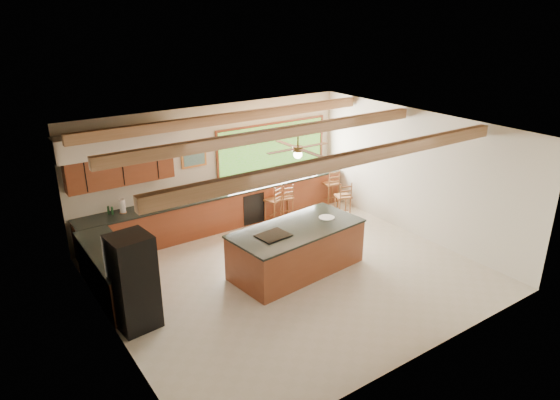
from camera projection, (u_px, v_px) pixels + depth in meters
ground at (291, 274)px, 10.30m from camera, size 7.20×7.20×0.00m
room_shell at (266, 165)px, 9.91m from camera, size 7.27×6.54×3.02m
counter_run at (200, 222)px, 11.63m from camera, size 7.12×3.10×1.26m
island at (297, 249)px, 10.29m from camera, size 2.90×1.58×0.99m
refrigerator at (134, 282)px, 8.34m from camera, size 0.73×0.71×1.70m
bar_stool_a at (287, 199)px, 12.77m from camera, size 0.39×0.39×0.96m
bar_stool_b at (274, 201)px, 12.56m from camera, size 0.46×0.46×0.99m
bar_stool_c at (332, 184)px, 13.53m from camera, size 0.44×0.44×1.11m
bar_stool_d at (345, 197)px, 12.74m from camera, size 0.47×0.47×1.03m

